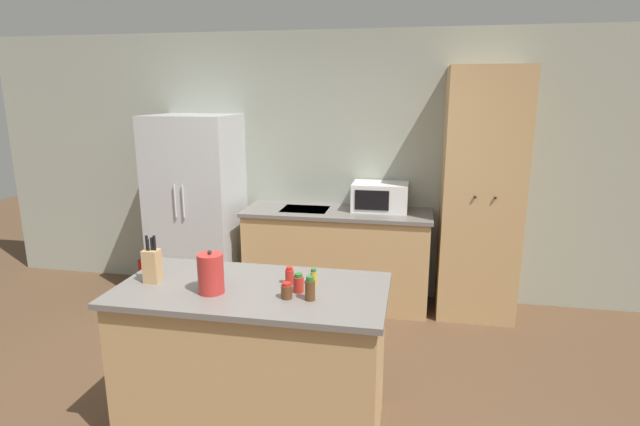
{
  "coord_description": "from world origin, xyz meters",
  "views": [
    {
      "loc": [
        0.86,
        -2.55,
        2.02
      ],
      "look_at": [
        0.11,
        1.4,
        1.05
      ],
      "focal_mm": 28.0,
      "sensor_mm": 36.0,
      "label": 1
    }
  ],
  "objects_px": {
    "pantry_cabinet": "(481,196)",
    "spice_bottle_green_herb": "(310,289)",
    "kettle": "(211,273)",
    "microwave": "(380,197)",
    "spice_bottle_pale_salt": "(298,283)",
    "refrigerator": "(197,208)",
    "spice_bottle_tall_dark": "(289,276)",
    "spice_bottle_short_red": "(314,278)",
    "fire_extinguisher": "(144,275)",
    "spice_bottle_amber_oil": "(287,291)",
    "knife_block": "(152,265)"
  },
  "relations": [
    {
      "from": "pantry_cabinet",
      "to": "kettle",
      "type": "height_order",
      "value": "pantry_cabinet"
    },
    {
      "from": "spice_bottle_green_herb",
      "to": "kettle",
      "type": "relative_size",
      "value": 0.54
    },
    {
      "from": "microwave",
      "to": "spice_bottle_green_herb",
      "type": "bearing_deg",
      "value": -95.66
    },
    {
      "from": "pantry_cabinet",
      "to": "spice_bottle_short_red",
      "type": "relative_size",
      "value": 22.51
    },
    {
      "from": "spice_bottle_green_herb",
      "to": "spice_bottle_pale_salt",
      "type": "bearing_deg",
      "value": 132.28
    },
    {
      "from": "spice_bottle_tall_dark",
      "to": "spice_bottle_amber_oil",
      "type": "distance_m",
      "value": 0.21
    },
    {
      "from": "pantry_cabinet",
      "to": "spice_bottle_green_herb",
      "type": "bearing_deg",
      "value": -118.0
    },
    {
      "from": "pantry_cabinet",
      "to": "fire_extinguisher",
      "type": "distance_m",
      "value": 3.44
    },
    {
      "from": "spice_bottle_tall_dark",
      "to": "spice_bottle_pale_salt",
      "type": "xyz_separation_m",
      "value": [
        0.08,
        -0.11,
        0.0
      ]
    },
    {
      "from": "microwave",
      "to": "spice_bottle_green_herb",
      "type": "xyz_separation_m",
      "value": [
        -0.22,
        -2.18,
        -0.07
      ]
    },
    {
      "from": "pantry_cabinet",
      "to": "spice_bottle_green_herb",
      "type": "relative_size",
      "value": 16.61
    },
    {
      "from": "kettle",
      "to": "spice_bottle_short_red",
      "type": "bearing_deg",
      "value": 21.73
    },
    {
      "from": "knife_block",
      "to": "kettle",
      "type": "relative_size",
      "value": 1.15
    },
    {
      "from": "spice_bottle_pale_salt",
      "to": "spice_bottle_green_herb",
      "type": "bearing_deg",
      "value": -47.72
    },
    {
      "from": "spice_bottle_tall_dark",
      "to": "microwave",
      "type": "bearing_deg",
      "value": 79.07
    },
    {
      "from": "spice_bottle_amber_oil",
      "to": "fire_extinguisher",
      "type": "xyz_separation_m",
      "value": [
        -2.06,
        1.99,
        -0.79
      ]
    },
    {
      "from": "refrigerator",
      "to": "spice_bottle_short_red",
      "type": "height_order",
      "value": "refrigerator"
    },
    {
      "from": "spice_bottle_pale_salt",
      "to": "spice_bottle_short_red",
      "type": "bearing_deg",
      "value": 61.74
    },
    {
      "from": "spice_bottle_green_herb",
      "to": "kettle",
      "type": "bearing_deg",
      "value": -179.78
    },
    {
      "from": "spice_bottle_amber_oil",
      "to": "fire_extinguisher",
      "type": "bearing_deg",
      "value": 135.97
    },
    {
      "from": "spice_bottle_green_herb",
      "to": "microwave",
      "type": "bearing_deg",
      "value": 84.34
    },
    {
      "from": "spice_bottle_tall_dark",
      "to": "fire_extinguisher",
      "type": "height_order",
      "value": "spice_bottle_tall_dark"
    },
    {
      "from": "pantry_cabinet",
      "to": "microwave",
      "type": "bearing_deg",
      "value": 175.01
    },
    {
      "from": "spice_bottle_pale_salt",
      "to": "fire_extinguisher",
      "type": "height_order",
      "value": "spice_bottle_pale_salt"
    },
    {
      "from": "microwave",
      "to": "fire_extinguisher",
      "type": "distance_m",
      "value": 2.57
    },
    {
      "from": "knife_block",
      "to": "spice_bottle_green_herb",
      "type": "bearing_deg",
      "value": -4.89
    },
    {
      "from": "microwave",
      "to": "spice_bottle_pale_salt",
      "type": "height_order",
      "value": "microwave"
    },
    {
      "from": "microwave",
      "to": "fire_extinguisher",
      "type": "relative_size",
      "value": 1.3
    },
    {
      "from": "spice_bottle_pale_salt",
      "to": "fire_extinguisher",
      "type": "distance_m",
      "value": 2.94
    },
    {
      "from": "knife_block",
      "to": "fire_extinguisher",
      "type": "bearing_deg",
      "value": 122.59
    },
    {
      "from": "spice_bottle_tall_dark",
      "to": "spice_bottle_short_red",
      "type": "bearing_deg",
      "value": 4.47
    },
    {
      "from": "pantry_cabinet",
      "to": "spice_bottle_amber_oil",
      "type": "relative_size",
      "value": 24.89
    },
    {
      "from": "pantry_cabinet",
      "to": "knife_block",
      "type": "relative_size",
      "value": 7.8
    },
    {
      "from": "pantry_cabinet",
      "to": "fire_extinguisher",
      "type": "bearing_deg",
      "value": -178.02
    },
    {
      "from": "refrigerator",
      "to": "microwave",
      "type": "bearing_deg",
      "value": 4.77
    },
    {
      "from": "pantry_cabinet",
      "to": "kettle",
      "type": "xyz_separation_m",
      "value": [
        -1.69,
        -2.11,
        -0.08
      ]
    },
    {
      "from": "refrigerator",
      "to": "spice_bottle_pale_salt",
      "type": "xyz_separation_m",
      "value": [
        1.49,
        -1.94,
        0.07
      ]
    },
    {
      "from": "refrigerator",
      "to": "spice_bottle_amber_oil",
      "type": "relative_size",
      "value": 20.15
    },
    {
      "from": "refrigerator",
      "to": "microwave",
      "type": "relative_size",
      "value": 3.5
    },
    {
      "from": "microwave",
      "to": "kettle",
      "type": "relative_size",
      "value": 2.07
    },
    {
      "from": "refrigerator",
      "to": "spice_bottle_tall_dark",
      "type": "bearing_deg",
      "value": -52.38
    },
    {
      "from": "spice_bottle_tall_dark",
      "to": "spice_bottle_amber_oil",
      "type": "xyz_separation_m",
      "value": [
        0.04,
        -0.2,
        -0.01
      ]
    },
    {
      "from": "pantry_cabinet",
      "to": "spice_bottle_amber_oil",
      "type": "height_order",
      "value": "pantry_cabinet"
    },
    {
      "from": "spice_bottle_tall_dark",
      "to": "spice_bottle_short_red",
      "type": "xyz_separation_m",
      "value": [
        0.14,
        0.01,
        -0.0
      ]
    },
    {
      "from": "kettle",
      "to": "pantry_cabinet",
      "type": "bearing_deg",
      "value": 51.35
    },
    {
      "from": "pantry_cabinet",
      "to": "spice_bottle_green_herb",
      "type": "distance_m",
      "value": 2.39
    },
    {
      "from": "pantry_cabinet",
      "to": "spice_bottle_amber_oil",
      "type": "bearing_deg",
      "value": -120.68
    },
    {
      "from": "pantry_cabinet",
      "to": "spice_bottle_tall_dark",
      "type": "height_order",
      "value": "pantry_cabinet"
    },
    {
      "from": "kettle",
      "to": "knife_block",
      "type": "bearing_deg",
      "value": 168.11
    },
    {
      "from": "refrigerator",
      "to": "knife_block",
      "type": "distance_m",
      "value": 2.05
    }
  ]
}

